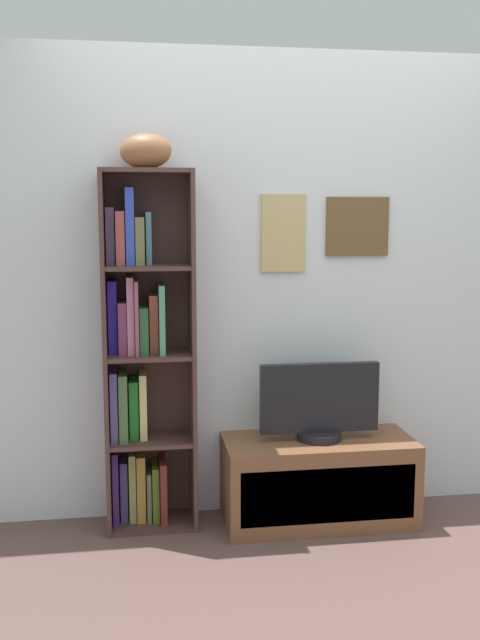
{
  "coord_description": "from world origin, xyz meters",
  "views": [
    {
      "loc": [
        -0.78,
        -2.47,
        1.54
      ],
      "look_at": [
        -0.29,
        0.85,
        1.04
      ],
      "focal_mm": 40.64,
      "sensor_mm": 36.0,
      "label": 1
    }
  ],
  "objects_px": {
    "bookshelf": "(141,362)",
    "television": "(319,403)",
    "football": "(146,151)",
    "tv_stand": "(318,480)"
  },
  "relations": [
    {
      "from": "tv_stand",
      "to": "football",
      "type": "bearing_deg",
      "value": 174.56
    },
    {
      "from": "football",
      "to": "television",
      "type": "distance_m",
      "value": 1.47
    },
    {
      "from": "bookshelf",
      "to": "television",
      "type": "distance_m",
      "value": 0.9
    },
    {
      "from": "television",
      "to": "bookshelf",
      "type": "bearing_deg",
      "value": 172.92
    },
    {
      "from": "bookshelf",
      "to": "television",
      "type": "relative_size",
      "value": 2.93
    },
    {
      "from": "bookshelf",
      "to": "football",
      "type": "height_order",
      "value": "football"
    },
    {
      "from": "bookshelf",
      "to": "football",
      "type": "bearing_deg",
      "value": -36.43
    },
    {
      "from": "bookshelf",
      "to": "television",
      "type": "bearing_deg",
      "value": -7.08
    },
    {
      "from": "bookshelf",
      "to": "football",
      "type": "relative_size",
      "value": 7.03
    },
    {
      "from": "tv_stand",
      "to": "television",
      "type": "relative_size",
      "value": 1.59
    }
  ]
}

